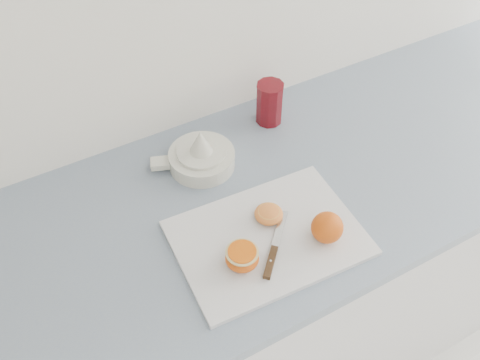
# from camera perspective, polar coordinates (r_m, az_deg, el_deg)

# --- Properties ---
(counter) EXTENTS (2.43, 0.64, 0.89)m
(counter) POSITION_cam_1_polar(r_m,az_deg,el_deg) (1.59, 2.71, -11.55)
(counter) COLOR silver
(counter) RESTS_ON ground
(cutting_board) EXTENTS (0.40, 0.30, 0.01)m
(cutting_board) POSITION_cam_1_polar(r_m,az_deg,el_deg) (1.13, 3.01, -6.19)
(cutting_board) COLOR silver
(cutting_board) RESTS_ON counter
(whole_orange) EXTENTS (0.07, 0.07, 0.07)m
(whole_orange) POSITION_cam_1_polar(r_m,az_deg,el_deg) (1.11, 9.28, -5.02)
(whole_orange) COLOR #F54D13
(whole_orange) RESTS_ON cutting_board
(half_orange) EXTENTS (0.07, 0.07, 0.04)m
(half_orange) POSITION_cam_1_polar(r_m,az_deg,el_deg) (1.07, 0.23, -8.25)
(half_orange) COLOR #F54D13
(half_orange) RESTS_ON cutting_board
(squeezed_shell) EXTENTS (0.06, 0.06, 0.03)m
(squeezed_shell) POSITION_cam_1_polar(r_m,az_deg,el_deg) (1.15, 3.08, -3.62)
(squeezed_shell) COLOR orange
(squeezed_shell) RESTS_ON cutting_board
(paring_knife) EXTENTS (0.13, 0.14, 0.01)m
(paring_knife) POSITION_cam_1_polar(r_m,az_deg,el_deg) (1.09, 3.47, -8.11)
(paring_knife) COLOR #402D18
(paring_knife) RESTS_ON cutting_board
(citrus_juicer) EXTENTS (0.20, 0.16, 0.11)m
(citrus_juicer) POSITION_cam_1_polar(r_m,az_deg,el_deg) (1.27, -4.20, 2.54)
(citrus_juicer) COLOR white
(citrus_juicer) RESTS_ON counter
(red_tumbler) EXTENTS (0.07, 0.07, 0.11)m
(red_tumbler) POSITION_cam_1_polar(r_m,az_deg,el_deg) (1.37, 3.16, 8.06)
(red_tumbler) COLOR maroon
(red_tumbler) RESTS_ON counter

